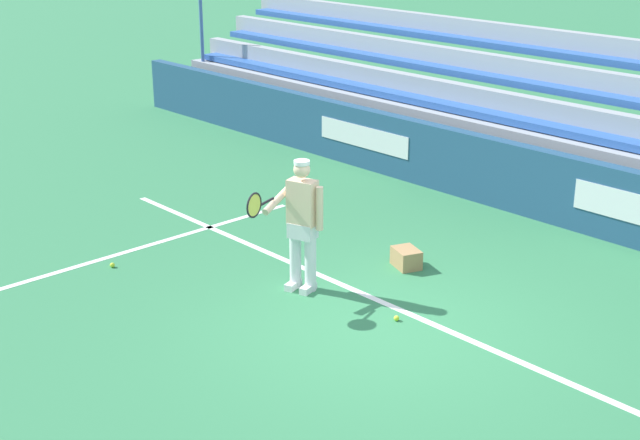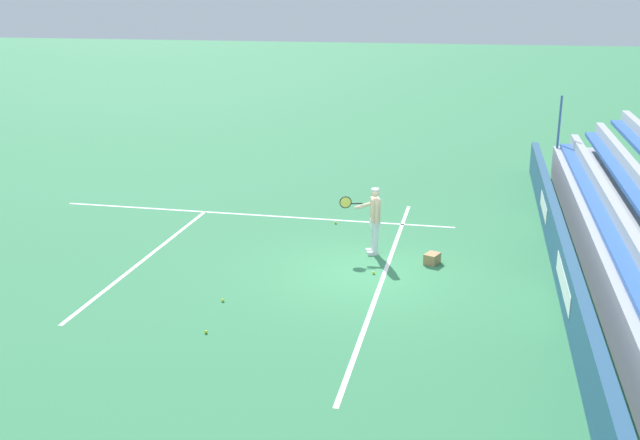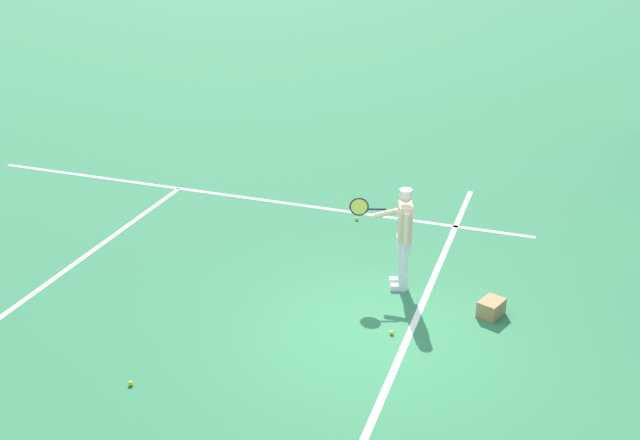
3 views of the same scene
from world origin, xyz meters
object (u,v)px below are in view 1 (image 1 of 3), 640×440
at_px(ball_box_cardboard, 406,258).
at_px(tennis_ball_stray_back, 112,265).
at_px(tennis_player, 301,224).
at_px(tennis_ball_toward_net, 396,318).

distance_m(ball_box_cardboard, tennis_ball_stray_back, 4.00).
bearing_deg(tennis_ball_stray_back, tennis_player, -148.06).
bearing_deg(tennis_ball_toward_net, ball_box_cardboard, -52.02).
bearing_deg(tennis_ball_toward_net, tennis_ball_stray_back, 23.76).
xyz_separation_m(ball_box_cardboard, tennis_ball_toward_net, (-1.02, 1.30, -0.10)).
relative_size(tennis_player, ball_box_cardboard, 4.29).
relative_size(tennis_player, tennis_ball_stray_back, 25.98).
height_order(tennis_player, tennis_ball_toward_net, tennis_player).
height_order(ball_box_cardboard, tennis_ball_stray_back, ball_box_cardboard).
bearing_deg(ball_box_cardboard, tennis_ball_stray_back, 47.35).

